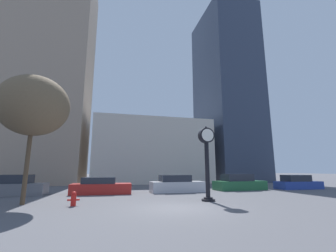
{
  "coord_description": "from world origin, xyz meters",
  "views": [
    {
      "loc": [
        -3.3,
        -11.15,
        1.85
      ],
      "look_at": [
        2.32,
        10.8,
        6.28
      ],
      "focal_mm": 24.0,
      "sensor_mm": 36.0,
      "label": 1
    }
  ],
  "objects_px": {
    "car_green": "(239,183)",
    "car_blue": "(298,183)",
    "street_clock": "(207,155)",
    "car_grey": "(17,187)",
    "car_silver": "(177,185)",
    "bare_tree": "(34,106)",
    "car_red": "(101,187)",
    "fire_hydrant_near": "(74,199)"
  },
  "relations": [
    {
      "from": "car_green",
      "to": "car_blue",
      "type": "height_order",
      "value": "car_green"
    },
    {
      "from": "car_green",
      "to": "car_blue",
      "type": "distance_m",
      "value": 6.26
    },
    {
      "from": "car_green",
      "to": "bare_tree",
      "type": "height_order",
      "value": "bare_tree"
    },
    {
      "from": "bare_tree",
      "to": "street_clock",
      "type": "bearing_deg",
      "value": -5.99
    },
    {
      "from": "fire_hydrant_near",
      "to": "bare_tree",
      "type": "xyz_separation_m",
      "value": [
        -2.72,
        1.1,
        5.15
      ]
    },
    {
      "from": "car_red",
      "to": "fire_hydrant_near",
      "type": "height_order",
      "value": "car_red"
    },
    {
      "from": "car_green",
      "to": "car_silver",
      "type": "bearing_deg",
      "value": -178.32
    },
    {
      "from": "car_green",
      "to": "car_blue",
      "type": "bearing_deg",
      "value": -6.58
    },
    {
      "from": "car_green",
      "to": "fire_hydrant_near",
      "type": "height_order",
      "value": "car_green"
    },
    {
      "from": "car_green",
      "to": "bare_tree",
      "type": "bearing_deg",
      "value": -164.89
    },
    {
      "from": "street_clock",
      "to": "car_grey",
      "type": "xyz_separation_m",
      "value": [
        -12.42,
        6.19,
        -2.16
      ]
    },
    {
      "from": "car_grey",
      "to": "bare_tree",
      "type": "xyz_separation_m",
      "value": [
        2.09,
        -5.11,
        4.89
      ]
    },
    {
      "from": "car_silver",
      "to": "bare_tree",
      "type": "distance_m",
      "value": 12.2
    },
    {
      "from": "bare_tree",
      "to": "car_blue",
      "type": "bearing_deg",
      "value": 12.0
    },
    {
      "from": "car_grey",
      "to": "bare_tree",
      "type": "distance_m",
      "value": 7.37
    },
    {
      "from": "car_grey",
      "to": "car_red",
      "type": "height_order",
      "value": "car_grey"
    },
    {
      "from": "car_red",
      "to": "street_clock",
      "type": "bearing_deg",
      "value": -39.4
    },
    {
      "from": "street_clock",
      "to": "car_red",
      "type": "distance_m",
      "value": 9.0
    },
    {
      "from": "fire_hydrant_near",
      "to": "car_green",
      "type": "bearing_deg",
      "value": 24.93
    },
    {
      "from": "car_silver",
      "to": "street_clock",
      "type": "bearing_deg",
      "value": -88.7
    },
    {
      "from": "car_grey",
      "to": "car_silver",
      "type": "bearing_deg",
      "value": -0.37
    },
    {
      "from": "street_clock",
      "to": "car_red",
      "type": "relative_size",
      "value": 0.99
    },
    {
      "from": "street_clock",
      "to": "car_silver",
      "type": "relative_size",
      "value": 1.0
    },
    {
      "from": "car_grey",
      "to": "bare_tree",
      "type": "bearing_deg",
      "value": -66.48
    },
    {
      "from": "street_clock",
      "to": "car_silver",
      "type": "bearing_deg",
      "value": 92.29
    },
    {
      "from": "street_clock",
      "to": "bare_tree",
      "type": "bearing_deg",
      "value": 174.01
    },
    {
      "from": "car_red",
      "to": "car_silver",
      "type": "bearing_deg",
      "value": 2.73
    },
    {
      "from": "street_clock",
      "to": "car_grey",
      "type": "distance_m",
      "value": 14.05
    },
    {
      "from": "car_red",
      "to": "car_grey",
      "type": "bearing_deg",
      "value": 179.59
    },
    {
      "from": "street_clock",
      "to": "car_green",
      "type": "bearing_deg",
      "value": 46.43
    },
    {
      "from": "street_clock",
      "to": "car_blue",
      "type": "relative_size",
      "value": 1.04
    },
    {
      "from": "car_grey",
      "to": "car_red",
      "type": "xyz_separation_m",
      "value": [
        5.97,
        -0.34,
        -0.09
      ]
    },
    {
      "from": "car_blue",
      "to": "fire_hydrant_near",
      "type": "bearing_deg",
      "value": -161.82
    },
    {
      "from": "street_clock",
      "to": "car_silver",
      "type": "distance_m",
      "value": 6.25
    },
    {
      "from": "car_silver",
      "to": "car_blue",
      "type": "xyz_separation_m",
      "value": [
        12.48,
        0.04,
        -0.04
      ]
    },
    {
      "from": "car_grey",
      "to": "car_blue",
      "type": "xyz_separation_m",
      "value": [
        24.67,
        -0.31,
        -0.06
      ]
    },
    {
      "from": "car_red",
      "to": "car_silver",
      "type": "distance_m",
      "value": 6.22
    },
    {
      "from": "street_clock",
      "to": "car_red",
      "type": "bearing_deg",
      "value": 137.78
    },
    {
      "from": "car_grey",
      "to": "bare_tree",
      "type": "height_order",
      "value": "bare_tree"
    },
    {
      "from": "car_grey",
      "to": "car_red",
      "type": "bearing_deg",
      "value": -1.97
    },
    {
      "from": "car_red",
      "to": "car_green",
      "type": "relative_size",
      "value": 0.95
    },
    {
      "from": "fire_hydrant_near",
      "to": "bare_tree",
      "type": "height_order",
      "value": "bare_tree"
    }
  ]
}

